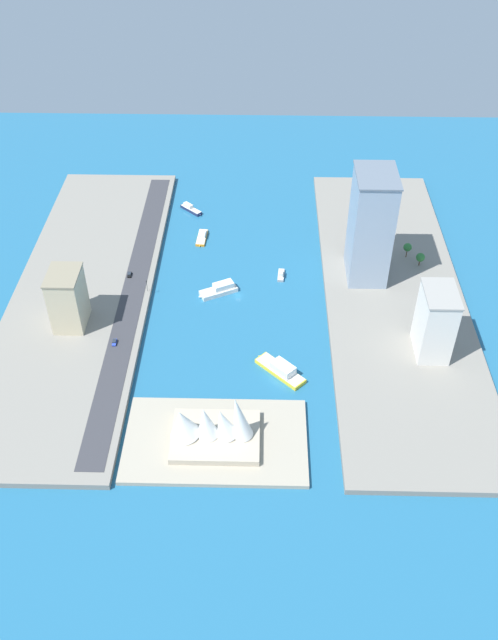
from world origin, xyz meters
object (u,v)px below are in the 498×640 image
Objects in this scene: traffic_light_waterfront at (147,284)px; ferry_yellow_fast at (281,370)px; ferry_white_commuter at (220,289)px; tower_tall_glass at (371,226)px; water_taxi_orange at (202,237)px; hatchback_blue at (114,342)px; patrol_launch_navy at (191,209)px; office_block_beige at (68,299)px; yacht_sleek_gray at (281,275)px; suv_black at (129,274)px; opera_landmark at (211,427)px; hotel_broad_white at (435,322)px.

ferry_yellow_fast is at bearing 141.01° from traffic_light_waterfront.
tower_tall_glass is (-75.92, -15.24, 29.87)m from ferry_white_commuter.
hatchback_blue is (33.84, 92.94, 2.66)m from water_taxi_orange.
hatchback_blue is 41.42m from traffic_light_waterfront.
patrol_launch_navy is 0.49× the size of office_block_beige.
yacht_sleek_gray is 80.15m from suv_black.
traffic_light_waterfront is (68.71, 17.76, 6.07)m from yacht_sleek_gray.
office_block_beige is (56.73, 78.29, 16.31)m from water_taxi_orange.
ferry_white_commuter is 98.49m from opera_landmark.
patrol_launch_navy is 84.02m from traffic_light_waterfront.
water_taxi_orange is at bearing -131.02° from suv_black.
hotel_broad_white reaches higher than ferry_white_commuter.
ferry_yellow_fast is 79.25m from hatchback_blue.
ferry_yellow_fast is 0.80× the size of office_block_beige.
opera_landmark is at bearing 131.78° from hatchback_blue.
tower_tall_glass reaches higher than water_taxi_orange.
water_taxi_orange is 1.21× the size of patrol_launch_navy.
yacht_sleek_gray is 72.67m from ferry_yellow_fast.
patrol_launch_navy is 174.12m from hotel_broad_white.
opera_landmark is at bearing 54.65° from ferry_yellow_fast.
suv_black is 17.22m from traffic_light_waterfront.
office_block_beige is 42.81m from traffic_light_waterfront.
hatchback_blue reaches higher than water_taxi_orange.
ferry_yellow_fast reaches higher than yacht_sleek_gray.
yacht_sleek_gray is 0.39× the size of office_block_beige.
traffic_light_waterfront reaches higher than suv_black.
hotel_broad_white is at bearing 174.82° from office_block_beige.
hatchback_blue is (78.72, 57.81, 2.65)m from yacht_sleek_gray.
opera_landmark is (-2.39, 98.17, 7.53)m from ferry_white_commuter.
traffic_light_waterfront is 102.99m from opera_landmark.
tower_tall_glass reaches higher than hotel_broad_white.
hotel_broad_white is (-112.63, 93.66, 18.51)m from water_taxi_orange.
water_taxi_orange is at bearing 106.89° from patrol_launch_navy.
patrol_launch_navy is (8.98, -29.60, 0.21)m from water_taxi_orange.
ferry_white_commuter is 76.86m from office_block_beige.
office_block_beige reaches higher than patrol_launch_navy.
opera_landmark is (29.47, 112.94, 8.48)m from yacht_sleek_gray.
yacht_sleek_gray is 71.23m from traffic_light_waterfront.
hotel_broad_white reaches higher than water_taxi_orange.
tower_tall_glass is 127.30m from suv_black.
tower_tall_glass is 138.80m from hatchback_blue.
patrol_launch_navy is (22.00, -79.50, -0.74)m from ferry_white_commuter.
office_block_beige reaches higher than suv_black.
ferry_white_commuter is 37.33m from traffic_light_waterfront.
office_block_beige is 0.77× the size of opera_landmark.
suv_black is at bearing 48.98° from water_taxi_orange.
ferry_yellow_fast is at bearing 58.42° from tower_tall_glass.
patrol_launch_navy is 179.53m from opera_landmark.
office_block_beige reaches higher than ferry_white_commuter.
office_block_beige reaches higher than ferry_yellow_fast.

